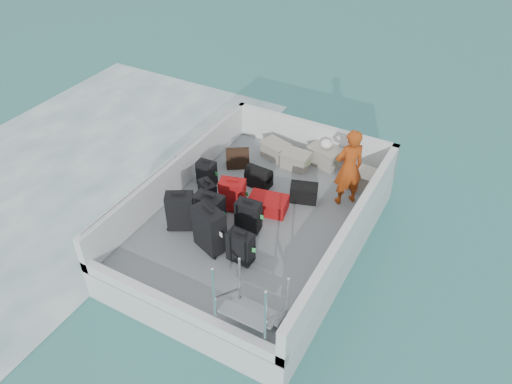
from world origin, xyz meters
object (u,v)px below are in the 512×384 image
suitcase_0 (181,211)px  suitcase_8 (268,204)px  suitcase_1 (208,195)px  suitcase_7 (248,216)px  suitcase_4 (210,213)px  crate_0 (275,151)px  passenger (349,168)px  crate_1 (296,161)px  crate_2 (325,156)px  suitcase_2 (207,174)px  suitcase_3 (210,229)px  crate_3 (366,182)px  suitcase_5 (233,195)px  suitcase_6 (241,247)px

suitcase_0 → suitcase_8: (1.10, 1.14, -0.23)m
suitcase_1 → suitcase_7: (0.95, -0.18, 0.02)m
suitcase_0 → suitcase_4: 0.50m
crate_0 → passenger: size_ratio=0.34×
crate_1 → passenger: (1.28, -0.55, 0.61)m
crate_2 → suitcase_1: bearing=-120.0°
suitcase_1 → suitcase_2: size_ratio=1.05×
crate_2 → passenger: (0.80, -0.95, 0.58)m
suitcase_0 → crate_2: suitcase_0 is taller
crate_1 → crate_2: crate_2 is taller
passenger → suitcase_8: bearing=-7.2°
suitcase_3 → crate_3: suitcase_3 is taller
crate_1 → crate_2: 0.62m
suitcase_7 → suitcase_5: bearing=141.1°
suitcase_7 → suitcase_1: bearing=164.1°
suitcase_0 → suitcase_2: size_ratio=1.39×
suitcase_8 → suitcase_3: bearing=152.6°
suitcase_2 → crate_2: bearing=42.5°
suitcase_1 → suitcase_7: size_ratio=0.92×
suitcase_7 → crate_0: bearing=100.7°
suitcase_7 → crate_3: suitcase_7 is taller
suitcase_8 → passenger: 1.59m
suitcase_5 → suitcase_6: 1.33m
suitcase_3 → passenger: bearing=76.4°
suitcase_8 → passenger: bearing=-62.1°
suitcase_2 → crate_1: suitcase_2 is taller
suitcase_2 → suitcase_6: bearing=-45.1°
suitcase_2 → suitcase_5: bearing=-28.4°
suitcase_3 → suitcase_6: 0.60m
suitcase_3 → crate_2: suitcase_3 is taller
suitcase_5 → crate_0: suitcase_5 is taller
suitcase_1 → suitcase_4: 0.62m
suitcase_2 → crate_1: 1.85m
suitcase_2 → passenger: bearing=14.7°
passenger → crate_1: bearing=-69.9°
suitcase_3 → suitcase_2: bearing=145.5°
suitcase_0 → suitcase_3: size_ratio=0.89×
suitcase_2 → suitcase_3: (1.02, -1.44, 0.15)m
suitcase_1 → crate_3: suitcase_1 is taller
suitcase_2 → suitcase_8: bearing=-7.8°
suitcase_2 → crate_1: bearing=44.5°
suitcase_6 → suitcase_7: suitcase_7 is taller
suitcase_4 → crate_3: (1.99, 2.40, -0.18)m
suitcase_7 → suitcase_2: bearing=146.1°
suitcase_4 → crate_2: bearing=68.5°
suitcase_1 → suitcase_8: 1.11m
suitcase_4 → crate_0: 2.56m
crate_2 → crate_3: (1.02, -0.42, -0.00)m
suitcase_2 → suitcase_3: suitcase_3 is taller
suitcase_8 → crate_1: size_ratio=1.32×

